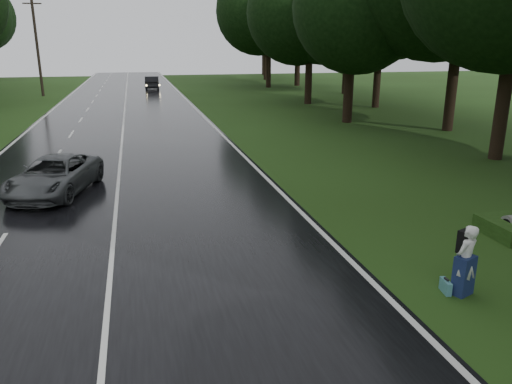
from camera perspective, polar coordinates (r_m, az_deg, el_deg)
ground at (r=12.36m, az=-16.51°, el=-8.97°), size 160.00×160.00×0.00m
road at (r=31.61m, az=-15.21°, el=6.70°), size 12.00×140.00×0.04m
lane_center at (r=31.61m, az=-15.21°, el=6.74°), size 0.12×140.00×0.01m
grey_car at (r=19.10m, az=-22.34°, el=1.78°), size 3.41×5.17×1.32m
far_car at (r=62.27m, az=-11.97°, el=12.31°), size 1.82×4.64×1.51m
hitchhiker at (r=11.54m, az=23.11°, el=-7.54°), size 0.68×0.66×1.59m
suitcase at (r=11.69m, az=21.14°, el=-10.18°), size 0.19×0.43×0.29m
utility_pole_far at (r=57.53m, az=-23.45°, el=10.19°), size 1.80×0.28×10.20m
tree_right_c at (r=26.04m, az=25.96°, el=3.48°), size 9.78×9.78×15.28m
tree_right_d at (r=35.36m, az=10.49°, el=7.98°), size 8.33×8.33×13.01m
tree_right_e at (r=46.07m, az=6.03°, el=10.15°), size 8.61×8.61×13.46m
tree_right_f at (r=63.84m, az=1.44°, el=12.05°), size 9.92×9.92×15.51m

